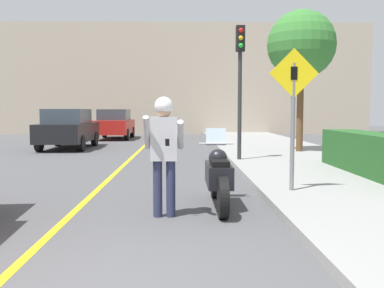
{
  "coord_description": "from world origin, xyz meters",
  "views": [
    {
      "loc": [
        1.14,
        -3.62,
        1.63
      ],
      "look_at": [
        1.3,
        3.68,
        1.05
      ],
      "focal_mm": 40.0,
      "sensor_mm": 36.0,
      "label": 1
    }
  ],
  "objects": [
    {
      "name": "road_center_line",
      "position": [
        -0.6,
        6.0,
        0.0
      ],
      "size": [
        0.12,
        36.0,
        0.01
      ],
      "color": "yellow",
      "rests_on": "ground"
    },
    {
      "name": "crossing_sign",
      "position": [
        3.18,
        4.21,
        1.71
      ],
      "size": [
        0.91,
        0.08,
        2.61
      ],
      "color": "slate",
      "rests_on": "sidewalk_curb"
    },
    {
      "name": "motorcycle",
      "position": [
        1.75,
        3.49,
        0.51
      ],
      "size": [
        0.62,
        2.23,
        1.3
      ],
      "color": "black",
      "rests_on": "ground"
    },
    {
      "name": "parked_car_red",
      "position": [
        -2.7,
        20.74,
        0.86
      ],
      "size": [
        1.88,
        4.2,
        1.68
      ],
      "color": "black",
      "rests_on": "ground"
    },
    {
      "name": "hedge_row",
      "position": [
        5.6,
        5.92,
        0.61
      ],
      "size": [
        0.9,
        5.17,
        0.95
      ],
      "color": "#235623",
      "rests_on": "sidewalk_curb"
    },
    {
      "name": "sidewalk_curb",
      "position": [
        4.8,
        4.0,
        0.07
      ],
      "size": [
        4.4,
        44.0,
        0.14
      ],
      "color": "gray",
      "rests_on": "ground"
    },
    {
      "name": "parked_car_black",
      "position": [
        -3.7,
        14.6,
        0.86
      ],
      "size": [
        1.88,
        4.2,
        1.68
      ],
      "color": "black",
      "rests_on": "ground"
    },
    {
      "name": "street_tree",
      "position": [
        5.41,
        11.82,
        3.95
      ],
      "size": [
        2.44,
        2.44,
        5.06
      ],
      "color": "brown",
      "rests_on": "sidewalk_curb"
    },
    {
      "name": "building_backdrop",
      "position": [
        0.0,
        26.0,
        3.76
      ],
      "size": [
        28.0,
        1.2,
        7.52
      ],
      "color": "#B2A38E",
      "rests_on": "ground"
    },
    {
      "name": "traffic_light",
      "position": [
        2.87,
        9.26,
        2.9
      ],
      "size": [
        0.26,
        0.3,
        3.99
      ],
      "color": "#2D2D30",
      "rests_on": "sidewalk_curb"
    },
    {
      "name": "person_biker",
      "position": [
        0.86,
        2.82,
        1.14
      ],
      "size": [
        0.59,
        0.49,
        1.83
      ],
      "color": "#282D4C",
      "rests_on": "ground"
    }
  ]
}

